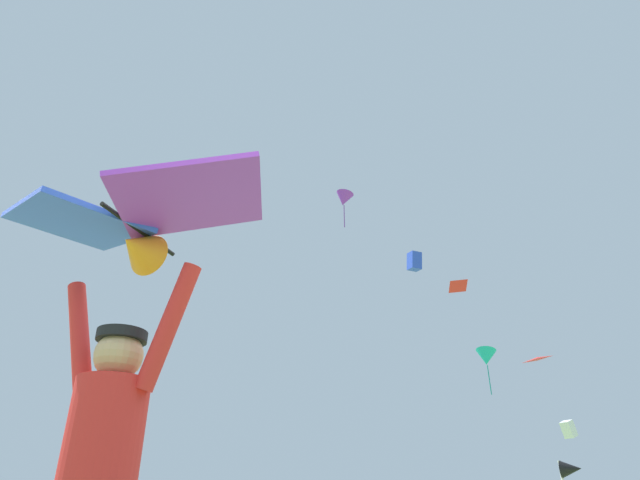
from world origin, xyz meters
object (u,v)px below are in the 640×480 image
at_px(distant_kite_white_far_center, 569,429).
at_px(distant_kite_purple_overhead_distant, 344,199).
at_px(distant_kite_red_mid_right, 537,358).
at_px(distant_kite_red_high_left, 458,286).
at_px(distant_kite_blue_low_left, 414,261).
at_px(marker_flag, 571,476).
at_px(distant_kite_teal_high_right, 486,357).
at_px(held_stunt_kite, 134,222).

distance_m(distant_kite_white_far_center, distant_kite_purple_overhead_distant, 17.42).
xyz_separation_m(distant_kite_red_mid_right, distant_kite_red_high_left, (-2.90, 0.41, 3.88)).
bearing_deg(distant_kite_blue_low_left, marker_flag, -63.49).
bearing_deg(distant_kite_purple_overhead_distant, distant_kite_red_mid_right, 22.00).
height_order(distant_kite_white_far_center, distant_kite_purple_overhead_distant, distant_kite_purple_overhead_distant).
bearing_deg(marker_flag, distant_kite_blue_low_left, 116.51).
height_order(distant_kite_red_mid_right, distant_kite_red_high_left, distant_kite_red_high_left).
bearing_deg(distant_kite_teal_high_right, marker_flag, -73.66).
relative_size(distant_kite_teal_high_right, distant_kite_purple_overhead_distant, 1.52).
relative_size(distant_kite_red_mid_right, marker_flag, 0.64).
xyz_separation_m(held_stunt_kite, distant_kite_white_far_center, (-2.51, 31.46, 3.14)).
xyz_separation_m(distant_kite_teal_high_right, marker_flag, (7.58, -25.84, -8.89)).
bearing_deg(distant_kite_teal_high_right, held_stunt_kite, -78.47).
height_order(distant_kite_teal_high_right, distant_kite_purple_overhead_distant, distant_kite_purple_overhead_distant).
distance_m(distant_kite_red_mid_right, distant_kite_teal_high_right, 13.84).
xyz_separation_m(distant_kite_red_high_left, distant_kite_purple_overhead_distant, (-4.06, -3.22, 4.26)).
bearing_deg(distant_kite_purple_overhead_distant, held_stunt_kite, -64.58).
relative_size(distant_kite_red_mid_right, distant_kite_teal_high_right, 0.34).
bearing_deg(held_stunt_kite, distant_kite_purple_overhead_distant, 115.42).
distance_m(distant_kite_blue_low_left, distant_kite_teal_high_right, 9.49).
xyz_separation_m(distant_kite_red_mid_right, distant_kite_white_far_center, (-0.85, 10.53, -1.26)).
bearing_deg(distant_kite_blue_low_left, distant_kite_white_far_center, 53.28).
bearing_deg(distant_kite_red_mid_right, distant_kite_blue_low_left, 149.68).
height_order(distant_kite_red_mid_right, marker_flag, distant_kite_red_mid_right).
bearing_deg(distant_kite_red_mid_right, distant_kite_red_high_left, 171.94).
distance_m(held_stunt_kite, distant_kite_purple_overhead_distant, 23.65).
bearing_deg(distant_kite_red_mid_right, distant_kite_purple_overhead_distant, -158.00).
distance_m(distant_kite_purple_overhead_distant, marker_flag, 19.52).
bearing_deg(distant_kite_teal_high_right, distant_kite_blue_low_left, -96.08).
distance_m(distant_kite_red_mid_right, distant_kite_white_far_center, 10.64).
bearing_deg(distant_kite_red_high_left, distant_kite_teal_high_right, 100.62).
height_order(held_stunt_kite, marker_flag, held_stunt_kite).
bearing_deg(marker_flag, distant_kite_red_high_left, 110.99).
bearing_deg(held_stunt_kite, marker_flag, 83.89).
xyz_separation_m(held_stunt_kite, marker_flag, (0.79, 7.41, -0.81)).
bearing_deg(marker_flag, distant_kite_red_mid_right, 100.25).
distance_m(distant_kite_blue_low_left, distant_kite_purple_overhead_distant, 6.49).
height_order(held_stunt_kite, distant_kite_red_mid_right, distant_kite_red_mid_right).
xyz_separation_m(distant_kite_white_far_center, distant_kite_purple_overhead_distant, (-6.10, -13.34, 9.40)).
height_order(distant_kite_red_mid_right, distant_kite_purple_overhead_distant, distant_kite_purple_overhead_distant).
height_order(held_stunt_kite, distant_kite_teal_high_right, distant_kite_teal_high_right).
relative_size(distant_kite_blue_low_left, distant_kite_red_high_left, 1.05).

